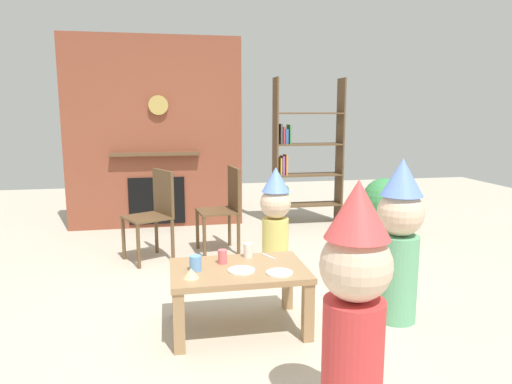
{
  "coord_description": "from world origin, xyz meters",
  "views": [
    {
      "loc": [
        -0.6,
        -3.51,
        1.48
      ],
      "look_at": [
        0.15,
        0.4,
        0.79
      ],
      "focal_mm": 32.96,
      "sensor_mm": 36.0,
      "label": 1
    }
  ],
  "objects_px": {
    "paper_cup_near_left": "(248,250)",
    "dining_chair_middle": "(226,204)",
    "paper_plate_rear": "(241,270)",
    "paper_cup_center": "(223,257)",
    "dining_chair_left": "(155,209)",
    "coffee_table": "(239,278)",
    "paper_plate_front": "(279,273)",
    "paper_cup_near_right": "(195,263)",
    "child_with_cone_hat": "(355,302)",
    "child_in_pink": "(399,237)",
    "potted_plant_tall": "(384,204)",
    "bookshelf": "(302,158)",
    "child_by_the_chairs": "(275,219)",
    "birthday_cake_slice": "(191,273)"
  },
  "relations": [
    {
      "from": "child_by_the_chairs",
      "to": "dining_chair_middle",
      "type": "bearing_deg",
      "value": -131.61
    },
    {
      "from": "paper_cup_center",
      "to": "child_by_the_chairs",
      "type": "bearing_deg",
      "value": 56.26
    },
    {
      "from": "paper_cup_near_right",
      "to": "dining_chair_left",
      "type": "distance_m",
      "value": 1.72
    },
    {
      "from": "paper_cup_near_left",
      "to": "dining_chair_middle",
      "type": "bearing_deg",
      "value": 88.55
    },
    {
      "from": "birthday_cake_slice",
      "to": "dining_chair_middle",
      "type": "xyz_separation_m",
      "value": [
        0.47,
        1.96,
        0.05
      ]
    },
    {
      "from": "dining_chair_left",
      "to": "dining_chair_middle",
      "type": "height_order",
      "value": "same"
    },
    {
      "from": "paper_cup_near_left",
      "to": "child_in_pink",
      "type": "distance_m",
      "value": 1.07
    },
    {
      "from": "birthday_cake_slice",
      "to": "child_by_the_chairs",
      "type": "height_order",
      "value": "child_by_the_chairs"
    },
    {
      "from": "paper_plate_rear",
      "to": "child_in_pink",
      "type": "xyz_separation_m",
      "value": [
        1.12,
        -0.01,
        0.17
      ]
    },
    {
      "from": "child_with_cone_hat",
      "to": "child_in_pink",
      "type": "distance_m",
      "value": 1.29
    },
    {
      "from": "paper_cup_near_right",
      "to": "paper_cup_center",
      "type": "height_order",
      "value": "paper_cup_near_right"
    },
    {
      "from": "paper_cup_center",
      "to": "dining_chair_left",
      "type": "xyz_separation_m",
      "value": [
        -0.49,
        1.58,
        0.03
      ]
    },
    {
      "from": "dining_chair_middle",
      "to": "coffee_table",
      "type": "bearing_deg",
      "value": 78.13
    },
    {
      "from": "paper_plate_front",
      "to": "child_with_cone_hat",
      "type": "relative_size",
      "value": 0.15
    },
    {
      "from": "paper_plate_rear",
      "to": "child_in_pink",
      "type": "distance_m",
      "value": 1.13
    },
    {
      "from": "paper_cup_center",
      "to": "dining_chair_left",
      "type": "bearing_deg",
      "value": 107.1
    },
    {
      "from": "paper_cup_near_left",
      "to": "paper_plate_rear",
      "type": "relative_size",
      "value": 0.58
    },
    {
      "from": "paper_plate_rear",
      "to": "dining_chair_left",
      "type": "relative_size",
      "value": 0.2
    },
    {
      "from": "child_with_cone_hat",
      "to": "dining_chair_left",
      "type": "distance_m",
      "value": 2.97
    },
    {
      "from": "coffee_table",
      "to": "birthday_cake_slice",
      "type": "xyz_separation_m",
      "value": [
        -0.33,
        -0.14,
        0.11
      ]
    },
    {
      "from": "birthday_cake_slice",
      "to": "paper_cup_center",
      "type": "bearing_deg",
      "value": 47.41
    },
    {
      "from": "child_in_pink",
      "to": "child_by_the_chairs",
      "type": "distance_m",
      "value": 1.24
    },
    {
      "from": "paper_cup_near_left",
      "to": "child_by_the_chairs",
      "type": "bearing_deg",
      "value": 63.44
    },
    {
      "from": "coffee_table",
      "to": "paper_cup_near_right",
      "type": "distance_m",
      "value": 0.31
    },
    {
      "from": "dining_chair_middle",
      "to": "child_with_cone_hat",
      "type": "bearing_deg",
      "value": 86.82
    },
    {
      "from": "bookshelf",
      "to": "paper_cup_near_left",
      "type": "distance_m",
      "value": 2.97
    },
    {
      "from": "coffee_table",
      "to": "paper_cup_near_left",
      "type": "height_order",
      "value": "paper_cup_near_left"
    },
    {
      "from": "coffee_table",
      "to": "dining_chair_left",
      "type": "relative_size",
      "value": 1.02
    },
    {
      "from": "paper_plate_front",
      "to": "paper_plate_rear",
      "type": "relative_size",
      "value": 0.97
    },
    {
      "from": "bookshelf",
      "to": "birthday_cake_slice",
      "type": "bearing_deg",
      "value": -118.07
    },
    {
      "from": "coffee_table",
      "to": "paper_plate_front",
      "type": "bearing_deg",
      "value": -34.07
    },
    {
      "from": "paper_cup_near_left",
      "to": "dining_chair_left",
      "type": "relative_size",
      "value": 0.12
    },
    {
      "from": "paper_plate_front",
      "to": "dining_chair_left",
      "type": "bearing_deg",
      "value": 113.93
    },
    {
      "from": "bookshelf",
      "to": "dining_chair_middle",
      "type": "height_order",
      "value": "bookshelf"
    },
    {
      "from": "child_by_the_chairs",
      "to": "potted_plant_tall",
      "type": "xyz_separation_m",
      "value": [
        1.53,
        0.99,
        -0.11
      ]
    },
    {
      "from": "paper_plate_rear",
      "to": "child_by_the_chairs",
      "type": "distance_m",
      "value": 1.16
    },
    {
      "from": "coffee_table",
      "to": "child_with_cone_hat",
      "type": "distance_m",
      "value": 1.2
    },
    {
      "from": "bookshelf",
      "to": "dining_chair_left",
      "type": "bearing_deg",
      "value": -147.15
    },
    {
      "from": "birthday_cake_slice",
      "to": "child_by_the_chairs",
      "type": "distance_m",
      "value": 1.38
    },
    {
      "from": "bookshelf",
      "to": "paper_cup_near_left",
      "type": "relative_size",
      "value": 18.29
    },
    {
      "from": "child_with_cone_hat",
      "to": "bookshelf",
      "type": "bearing_deg",
      "value": -30.93
    },
    {
      "from": "coffee_table",
      "to": "dining_chair_left",
      "type": "distance_m",
      "value": 1.8
    },
    {
      "from": "birthday_cake_slice",
      "to": "potted_plant_tall",
      "type": "height_order",
      "value": "potted_plant_tall"
    },
    {
      "from": "paper_plate_rear",
      "to": "child_with_cone_hat",
      "type": "xyz_separation_m",
      "value": [
        0.35,
        -1.05,
        0.19
      ]
    },
    {
      "from": "dining_chair_left",
      "to": "potted_plant_tall",
      "type": "xyz_separation_m",
      "value": [
        2.6,
        0.28,
        -0.09
      ]
    },
    {
      "from": "paper_plate_front",
      "to": "potted_plant_tall",
      "type": "distance_m",
      "value": 2.78
    },
    {
      "from": "paper_cup_near_right",
      "to": "dining_chair_middle",
      "type": "relative_size",
      "value": 0.11
    },
    {
      "from": "paper_plate_rear",
      "to": "birthday_cake_slice",
      "type": "relative_size",
      "value": 1.79
    },
    {
      "from": "paper_cup_center",
      "to": "paper_plate_front",
      "type": "distance_m",
      "value": 0.44
    },
    {
      "from": "bookshelf",
      "to": "paper_cup_near_right",
      "type": "distance_m",
      "value": 3.33
    }
  ]
}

